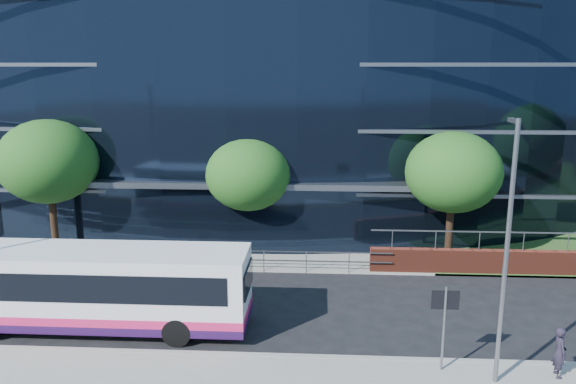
# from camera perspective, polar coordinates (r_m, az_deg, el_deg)

# --- Properties ---
(ground) EXTENTS (200.00, 200.00, 0.00)m
(ground) POSITION_cam_1_polar(r_m,az_deg,el_deg) (20.34, 1.33, -15.30)
(ground) COLOR black
(ground) RESTS_ON ground
(kerb) EXTENTS (80.00, 0.25, 0.16)m
(kerb) POSITION_cam_1_polar(r_m,az_deg,el_deg) (19.43, 1.22, -16.48)
(kerb) COLOR gray
(kerb) RESTS_ON ground
(yellow_line_outer) EXTENTS (80.00, 0.08, 0.01)m
(yellow_line_outer) POSITION_cam_1_polar(r_m,az_deg,el_deg) (19.64, 1.24, -16.38)
(yellow_line_outer) COLOR gold
(yellow_line_outer) RESTS_ON ground
(yellow_line_inner) EXTENTS (80.00, 0.08, 0.01)m
(yellow_line_inner) POSITION_cam_1_polar(r_m,az_deg,el_deg) (19.77, 1.26, -16.17)
(yellow_line_inner) COLOR gold
(yellow_line_inner) RESTS_ON ground
(far_forecourt) EXTENTS (50.00, 8.00, 0.10)m
(far_forecourt) POSITION_cam_1_polar(r_m,az_deg,el_deg) (31.17, -9.09, -5.20)
(far_forecourt) COLOR gray
(far_forecourt) RESTS_ON ground
(glass_office) EXTENTS (44.00, 23.10, 16.00)m
(glass_office) POSITION_cam_1_polar(r_m,az_deg,el_deg) (39.10, -3.49, 10.42)
(glass_office) COLOR black
(glass_office) RESTS_ON ground
(guard_railings) EXTENTS (24.00, 0.05, 1.10)m
(guard_railings) POSITION_cam_1_polar(r_m,az_deg,el_deg) (27.79, -14.95, -6.04)
(guard_railings) COLOR slate
(guard_railings) RESTS_ON ground
(apartment_block) EXTENTS (60.00, 42.00, 30.00)m
(apartment_block) POSITION_cam_1_polar(r_m,az_deg,el_deg) (81.48, 26.65, 12.51)
(apartment_block) COLOR #2D511E
(apartment_block) RESTS_ON ground
(street_sign) EXTENTS (0.85, 0.09, 2.80)m
(street_sign) POSITION_cam_1_polar(r_m,az_deg,el_deg) (18.38, 15.64, -11.54)
(street_sign) COLOR slate
(street_sign) RESTS_ON pavement_near
(tree_far_a) EXTENTS (4.95, 4.95, 6.98)m
(tree_far_a) POSITION_cam_1_polar(r_m,az_deg,el_deg) (30.54, -23.19, 2.85)
(tree_far_a) COLOR black
(tree_far_a) RESTS_ON ground
(tree_far_b) EXTENTS (4.29, 4.29, 6.05)m
(tree_far_b) POSITION_cam_1_polar(r_m,az_deg,el_deg) (28.19, -4.06, 1.76)
(tree_far_b) COLOR black
(tree_far_b) RESTS_ON ground
(tree_far_c) EXTENTS (4.62, 4.62, 6.51)m
(tree_far_c) POSITION_cam_1_polar(r_m,az_deg,el_deg) (28.15, 16.43, 1.93)
(tree_far_c) COLOR black
(tree_far_c) RESTS_ON ground
(tree_dist_e) EXTENTS (4.62, 4.62, 6.51)m
(tree_dist_e) POSITION_cam_1_polar(r_m,az_deg,el_deg) (62.70, 25.41, 6.92)
(tree_dist_e) COLOR black
(tree_dist_e) RESTS_ON ground
(streetlight_east) EXTENTS (0.15, 0.77, 8.00)m
(streetlight_east) POSITION_cam_1_polar(r_m,az_deg,el_deg) (17.45, 21.33, -5.23)
(streetlight_east) COLOR slate
(streetlight_east) RESTS_ON pavement_near
(city_bus) EXTENTS (11.30, 2.61, 3.05)m
(city_bus) POSITION_cam_1_polar(r_m,az_deg,el_deg) (21.95, -18.70, -9.18)
(city_bus) COLOR silver
(city_bus) RESTS_ON ground
(pedestrian) EXTENTS (0.39, 0.59, 1.62)m
(pedestrian) POSITION_cam_1_polar(r_m,az_deg,el_deg) (19.78, 25.88, -14.41)
(pedestrian) COLOR black
(pedestrian) RESTS_ON pavement_near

